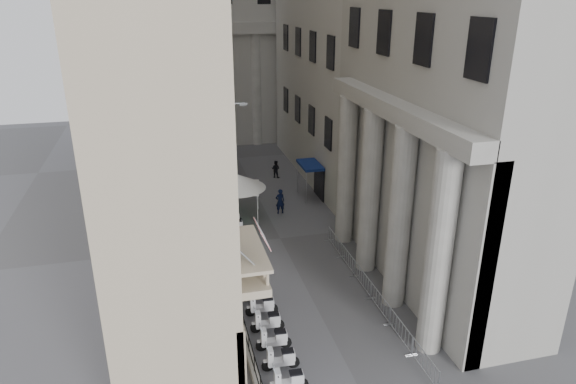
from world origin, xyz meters
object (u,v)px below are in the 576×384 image
object	(u,v)px
info_kiosk	(212,208)
pedestrian_b	(276,169)
pedestrian_a	(280,201)
street_lamp	(215,153)
security_tent	(233,180)

from	to	relation	value
info_kiosk	pedestrian_b	size ratio (longest dim) A/B	1.14
pedestrian_a	info_kiosk	bearing A→B (deg)	-5.77
pedestrian_a	pedestrian_b	bearing A→B (deg)	-105.27
info_kiosk	street_lamp	bearing A→B (deg)	-59.51
street_lamp	info_kiosk	bearing A→B (deg)	131.24
street_lamp	pedestrian_a	distance (m)	6.50
security_tent	pedestrian_b	xyz separation A→B (m)	(5.02, 7.76, -2.07)
security_tent	info_kiosk	xyz separation A→B (m)	(-1.68, -0.30, -1.95)
street_lamp	pedestrian_a	world-z (taller)	street_lamp
street_lamp	info_kiosk	xyz separation A→B (m)	(-0.36, 0.40, -4.38)
pedestrian_a	pedestrian_b	size ratio (longest dim) A/B	1.21
street_lamp	pedestrian_b	size ratio (longest dim) A/B	5.39
security_tent	pedestrian_b	size ratio (longest dim) A/B	2.59
info_kiosk	pedestrian_b	bearing A→B (deg)	38.16
security_tent	street_lamp	distance (m)	2.85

